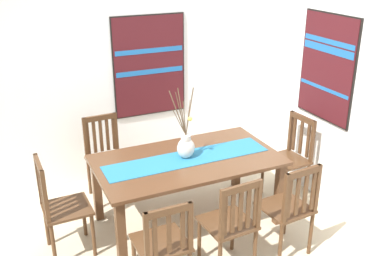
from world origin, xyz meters
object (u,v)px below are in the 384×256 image
chair_2 (59,205)px  chair_4 (290,157)px  dining_table (187,167)px  chair_1 (289,207)px  chair_0 (163,245)px  painting_on_side_wall (327,68)px  chair_5 (106,156)px  chair_3 (231,223)px  painting_on_back_wall (149,66)px  centerpiece_vase (186,146)px

chair_2 → chair_4: chair_2 is taller
dining_table → chair_1: 1.09m
dining_table → chair_0: chair_0 is taller
dining_table → chair_4: chair_4 is taller
painting_on_side_wall → chair_5: bearing=155.4°
painting_on_side_wall → chair_0: bearing=-160.7°
chair_5 → chair_3: bearing=-70.0°
painting_on_back_wall → chair_2: bearing=-136.3°
painting_on_side_wall → dining_table: bearing=175.7°
chair_2 → chair_4: bearing=-0.5°
chair_2 → chair_5: chair_2 is taller
chair_2 → painting_on_side_wall: bearing=-2.7°
chair_3 → painting_on_back_wall: 2.37m
centerpiece_vase → chair_3: size_ratio=0.79×
chair_0 → painting_on_back_wall: bearing=72.1°
chair_2 → chair_5: size_ratio=1.03×
chair_2 → chair_5: (0.66, 0.87, -0.01)m
dining_table → chair_4: bearing=-0.3°
dining_table → chair_5: bearing=124.9°
chair_3 → chair_2: bearing=145.7°
painting_on_back_wall → centerpiece_vase: bearing=-94.7°
chair_1 → chair_2: (-1.90, 0.89, 0.02)m
dining_table → chair_3: bearing=-88.6°
centerpiece_vase → painting_on_back_wall: 1.41m
centerpiece_vase → painting_on_side_wall: size_ratio=0.65×
chair_0 → centerpiece_vase: bearing=56.0°
centerpiece_vase → chair_4: size_ratio=0.77×
chair_3 → painting_on_side_wall: size_ratio=0.83×
dining_table → chair_2: 1.28m
chair_2 → painting_on_side_wall: painting_on_side_wall is taller
chair_4 → chair_0: bearing=-155.2°
painting_on_back_wall → painting_on_side_wall: 2.07m
centerpiece_vase → painting_on_back_wall: (0.11, 1.31, 0.50)m
centerpiece_vase → chair_3: (0.03, -0.89, -0.36)m
chair_4 → painting_on_back_wall: 1.98m
chair_0 → chair_2: bearing=126.5°
chair_1 → chair_4: bearing=53.2°
dining_table → chair_1: (0.63, -0.88, -0.14)m
chair_0 → painting_on_side_wall: painting_on_side_wall is taller
chair_0 → painting_on_side_wall: size_ratio=0.80×
chair_4 → painting_on_back_wall: bearing=131.2°
chair_0 → chair_2: chair_2 is taller
chair_5 → centerpiece_vase: bearing=-54.6°
chair_0 → chair_3: (0.64, 0.01, 0.02)m
chair_1 → chair_3: (-0.61, 0.00, 0.00)m
chair_0 → chair_1: bearing=0.3°
chair_2 → painting_on_back_wall: (1.38, 1.32, 0.85)m
centerpiece_vase → dining_table: bearing=-77.5°
chair_4 → dining_table: bearing=179.7°
chair_0 → chair_3: chair_3 is taller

